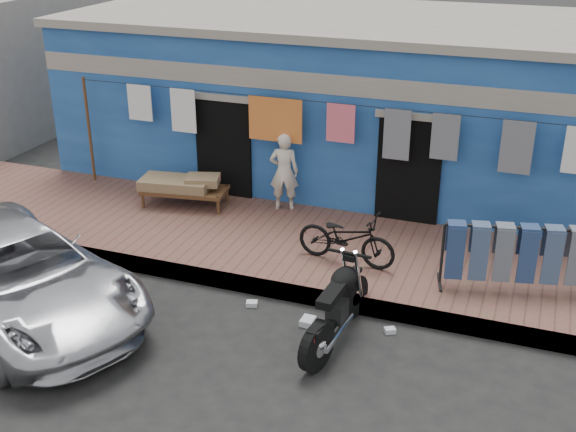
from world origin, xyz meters
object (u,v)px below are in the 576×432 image
object	(u,v)px
motorcycle	(336,305)
jeans_rack	(514,256)
seated_person	(284,172)
charpoy	(185,191)
car	(15,274)
bicycle	(347,232)

from	to	relation	value
motorcycle	jeans_rack	size ratio (longest dim) A/B	0.81
seated_person	charpoy	world-z (taller)	seated_person
car	motorcycle	xyz separation A→B (m)	(4.42, 0.90, -0.10)
bicycle	motorcycle	world-z (taller)	bicycle
bicycle	jeans_rack	distance (m)	2.48
car	motorcycle	bearing A→B (deg)	-54.40
car	jeans_rack	xyz separation A→B (m)	(6.52, 2.77, 0.10)
charpoy	bicycle	bearing A→B (deg)	-19.00
motorcycle	jeans_rack	bearing A→B (deg)	45.18
bicycle	charpoy	world-z (taller)	bicycle
car	motorcycle	world-z (taller)	car
car	seated_person	world-z (taller)	seated_person
bicycle	jeans_rack	bearing A→B (deg)	-82.93
seated_person	charpoy	bearing A→B (deg)	-0.11
jeans_rack	charpoy	bearing A→B (deg)	169.22
motorcycle	charpoy	distance (m)	4.85
bicycle	jeans_rack	size ratio (longest dim) A/B	0.72
seated_person	jeans_rack	xyz separation A→B (m)	(4.13, -1.59, -0.21)
bicycle	motorcycle	distance (m)	1.87
motorcycle	seated_person	bearing A→B (deg)	123.83
car	jeans_rack	size ratio (longest dim) A/B	2.15
motorcycle	charpoy	size ratio (longest dim) A/B	1.02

